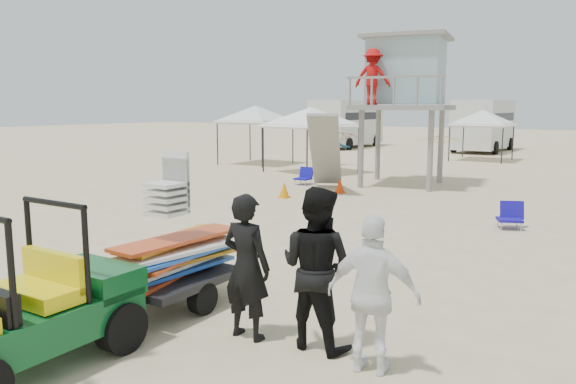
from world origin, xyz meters
The scene contains 19 objects.
ground centered at (0.00, 0.00, 0.00)m, with size 140.00×140.00×0.00m, color beige.
utility_cart centered at (0.49, -2.31, 0.84)m, with size 1.24×2.37×1.80m.
surf_trailer centered at (0.49, 0.03, 0.81)m, with size 1.18×2.17×1.99m.
man_left centered at (2.01, -0.27, 0.92)m, with size 0.67×0.44×1.83m, color black.
man_mid centered at (2.86, -0.02, 0.97)m, with size 0.95×0.74×1.95m, color black.
man_right centered at (3.71, -0.27, 0.87)m, with size 1.02×0.43×1.74m, color white.
lifeguard_tower centered at (-1.64, 13.96, 3.92)m, with size 3.79×3.79×5.26m.
canopy_white_a centered at (-6.34, 15.36, 2.68)m, with size 3.90×3.90×3.23m.
canopy_white_b centered at (-10.57, 17.13, 2.76)m, with size 2.87×2.87×3.31m.
canopy_white_c centered at (-1.52, 25.14, 2.54)m, with size 2.85×2.85×3.09m.
umbrella_a centered at (-4.78, 15.03, 0.95)m, with size 2.08×2.12×1.91m, color red.
umbrella_b centered at (-1.21, 17.26, 0.88)m, with size 1.91×1.95×1.75m, color gold.
cone_near centered at (-2.54, 10.89, 0.25)m, with size 0.34×0.34×0.50m, color #E53707.
cone_far centered at (-3.56, 9.06, 0.25)m, with size 0.34×0.34×0.50m, color orange.
beach_chair_a centered at (-4.62, 12.04, 0.31)m, with size 0.54×0.58×0.64m.
beach_chair_b centered at (3.42, 8.24, 0.31)m, with size 0.70×0.77×0.64m.
rv_far_left centered at (-12.00, 29.99, 1.80)m, with size 2.64×6.80×3.25m.
rv_mid_left centered at (-3.00, 31.49, 1.80)m, with size 2.65×6.50×3.25m.
distant_beachgoers centered at (-3.24, 21.34, 0.82)m, with size 15.83×11.15×1.65m.
Camera 1 is at (6.07, -5.62, 2.87)m, focal length 35.00 mm.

